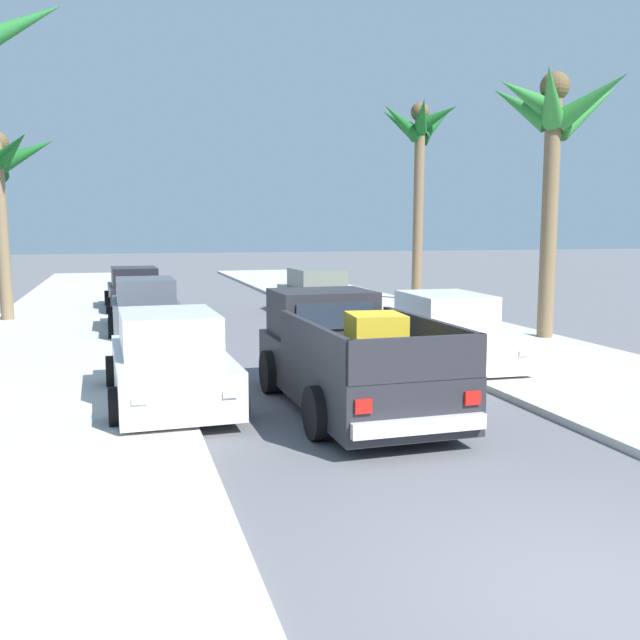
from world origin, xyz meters
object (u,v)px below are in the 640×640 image
car_right_mid (317,293)px  palm_tree_right_mid (556,126)px  pickup_truck (347,359)px  palm_tree_left_mid (419,139)px  car_left_far (170,362)px  palm_tree_right_fore (0,165)px  car_right_far (146,308)px  car_left_near (135,291)px  car_right_near (446,332)px

car_right_mid → palm_tree_right_mid: bearing=-60.5°
pickup_truck → palm_tree_left_mid: 17.53m
car_left_far → car_right_mid: bearing=63.1°
palm_tree_right_fore → car_right_far: bearing=-37.4°
car_left_near → car_right_mid: (5.92, -2.71, 0.00)m
car_left_far → palm_tree_right_mid: (9.80, 3.95, 4.72)m
car_left_near → palm_tree_right_mid: 14.91m
car_right_near → car_right_mid: same height
car_right_near → car_left_far: (-5.87, -1.77, 0.00)m
car_left_near → palm_tree_right_fore: size_ratio=0.75×
car_right_far → palm_tree_right_fore: palm_tree_right_fore is taller
car_left_near → car_right_far: size_ratio=1.01×
car_left_near → car_left_far: size_ratio=1.00×
car_right_mid → car_right_far: 6.45m
car_right_mid → car_right_far: same height
car_right_mid → palm_tree_right_fore: palm_tree_right_fore is taller
palm_tree_right_fore → palm_tree_left_mid: size_ratio=0.75×
car_left_near → car_right_mid: same height
pickup_truck → car_right_mid: bearing=76.5°
car_right_far → pickup_truck: bearing=-73.0°
palm_tree_right_fore → palm_tree_right_mid: bearing=-28.1°
car_right_mid → car_left_far: (-5.70, -11.20, 0.00)m
car_left_far → palm_tree_right_fore: bearing=109.6°
car_right_near → car_right_far: bearing=132.2°
car_left_near → palm_tree_right_mid: (10.03, -9.97, 4.72)m
pickup_truck → car_left_far: (-2.77, 0.98, -0.08)m
car_right_far → car_left_far: bearing=-89.5°
car_left_far → palm_tree_right_fore: (-4.03, 11.35, 4.03)m
pickup_truck → palm_tree_left_mid: size_ratio=0.68×
pickup_truck → palm_tree_right_mid: size_ratio=0.78×
car_left_far → car_right_near: bearing=16.7°
car_left_far → car_right_far: size_ratio=1.00×
palm_tree_right_mid → pickup_truck: bearing=-145.0°
car_right_mid → palm_tree_right_mid: palm_tree_right_mid is taller
pickup_truck → car_left_near: 15.19m
pickup_truck → car_right_near: 4.15m
car_right_near → palm_tree_right_mid: palm_tree_right_mid is taller
palm_tree_left_mid → palm_tree_right_mid: size_ratio=1.14×
pickup_truck → car_right_far: pickup_truck is taller
car_left_far → palm_tree_left_mid: size_ratio=0.56×
car_left_near → pickup_truck: bearing=-78.6°
car_left_near → palm_tree_right_mid: palm_tree_right_mid is taller
car_left_near → palm_tree_right_fore: palm_tree_right_fore is taller
pickup_truck → car_right_far: size_ratio=1.23×
car_right_near → palm_tree_left_mid: palm_tree_left_mid is taller
car_right_far → car_left_near: bearing=91.6°
car_left_near → car_right_near: same height
car_left_near → palm_tree_right_fore: bearing=-145.9°
car_right_near → palm_tree_right_fore: size_ratio=0.75×
pickup_truck → car_left_far: 2.93m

